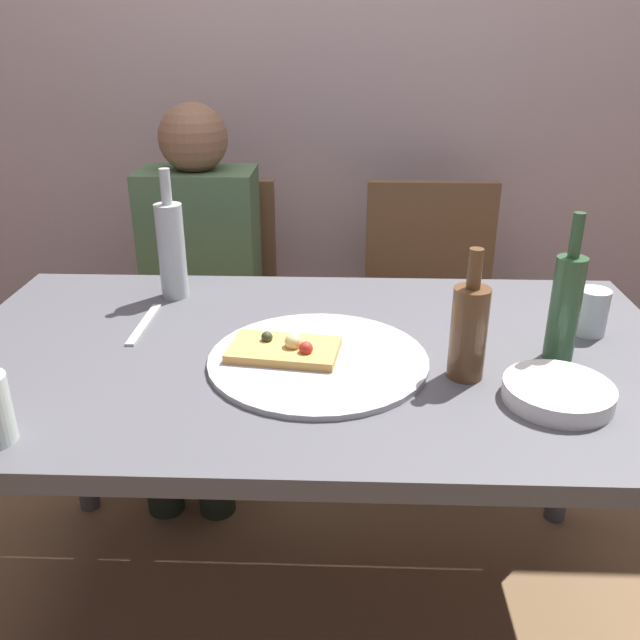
% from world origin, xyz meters
% --- Properties ---
extents(ground_plane, '(8.00, 8.00, 0.00)m').
position_xyz_m(ground_plane, '(0.00, 0.00, 0.00)').
color(ground_plane, brown).
extents(back_wall, '(6.00, 0.10, 2.60)m').
position_xyz_m(back_wall, '(0.00, 1.26, 1.30)').
color(back_wall, '#B29EA3').
rests_on(back_wall, ground_plane).
extents(dining_table, '(1.55, 0.88, 0.75)m').
position_xyz_m(dining_table, '(0.00, 0.00, 0.67)').
color(dining_table, '#4C4C51').
rests_on(dining_table, ground_plane).
extents(pizza_tray, '(0.45, 0.45, 0.01)m').
position_xyz_m(pizza_tray, '(0.01, -0.06, 0.76)').
color(pizza_tray, '#ADADB2').
rests_on(pizza_tray, dining_table).
extents(pizza_slice_last, '(0.24, 0.16, 0.05)m').
position_xyz_m(pizza_slice_last, '(-0.05, -0.05, 0.77)').
color(pizza_slice_last, tan).
rests_on(pizza_slice_last, pizza_tray).
extents(wine_bottle, '(0.06, 0.06, 0.30)m').
position_xyz_m(wine_bottle, '(0.50, -0.02, 0.87)').
color(wine_bottle, '#2D5133').
rests_on(wine_bottle, dining_table).
extents(beer_bottle, '(0.07, 0.07, 0.26)m').
position_xyz_m(beer_bottle, '(0.30, -0.10, 0.85)').
color(beer_bottle, brown).
rests_on(beer_bottle, dining_table).
extents(water_bottle, '(0.07, 0.07, 0.32)m').
position_xyz_m(water_bottle, '(-0.36, 0.29, 0.87)').
color(water_bottle, '#B2BCC1').
rests_on(water_bottle, dining_table).
extents(tumbler_far, '(0.07, 0.07, 0.10)m').
position_xyz_m(tumbler_far, '(0.61, 0.10, 0.80)').
color(tumbler_far, silver).
rests_on(tumbler_far, dining_table).
extents(plate_stack, '(0.20, 0.20, 0.03)m').
position_xyz_m(plate_stack, '(0.45, -0.19, 0.77)').
color(plate_stack, white).
rests_on(plate_stack, dining_table).
extents(table_knife, '(0.02, 0.22, 0.01)m').
position_xyz_m(table_knife, '(-0.39, 0.11, 0.75)').
color(table_knife, '#B7B7BC').
rests_on(table_knife, dining_table).
extents(chair_left, '(0.44, 0.44, 0.90)m').
position_xyz_m(chair_left, '(-0.40, 0.84, 0.51)').
color(chair_left, brown).
rests_on(chair_left, ground_plane).
extents(chair_right, '(0.44, 0.44, 0.90)m').
position_xyz_m(chair_right, '(0.36, 0.84, 0.51)').
color(chair_right, brown).
rests_on(chair_right, ground_plane).
extents(guest_in_sweater, '(0.36, 0.56, 1.17)m').
position_xyz_m(guest_in_sweater, '(-0.40, 0.69, 0.64)').
color(guest_in_sweater, '#4C6B47').
rests_on(guest_in_sweater, ground_plane).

